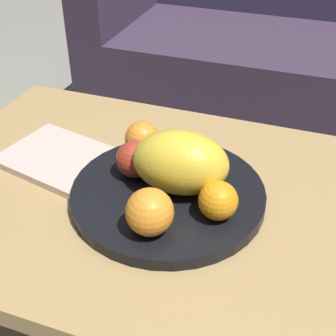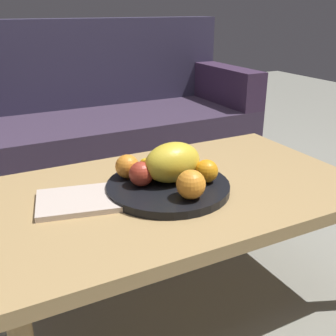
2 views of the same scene
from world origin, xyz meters
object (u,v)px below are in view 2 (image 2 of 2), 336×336
(coffee_table, at_px, (179,199))
(fruit_bowl, at_px, (168,187))
(orange_left, at_px, (191,184))
(apple_front, at_px, (141,174))
(orange_front, at_px, (127,166))
(magazine, at_px, (81,200))
(melon_large_front, at_px, (172,162))
(orange_right, at_px, (207,171))
(banana_bunch, at_px, (159,168))
(couch, at_px, (102,129))

(coffee_table, relative_size, fruit_bowl, 3.05)
(coffee_table, bearing_deg, orange_left, -104.39)
(fruit_bowl, relative_size, apple_front, 5.05)
(orange_front, bearing_deg, magazine, -161.12)
(fruit_bowl, distance_m, magazine, 0.26)
(orange_front, bearing_deg, melon_large_front, -36.48)
(orange_front, height_order, orange_right, orange_front)
(coffee_table, bearing_deg, banana_bunch, 129.65)
(melon_large_front, relative_size, orange_right, 2.57)
(coffee_table, distance_m, magazine, 0.31)
(orange_left, xyz_separation_m, banana_bunch, (-0.01, 0.18, -0.02))
(orange_right, height_order, apple_front, apple_front)
(couch, distance_m, orange_left, 1.32)
(melon_large_front, relative_size, orange_front, 2.45)
(coffee_table, xyz_separation_m, orange_front, (-0.14, 0.09, 0.11))
(apple_front, height_order, magazine, apple_front)
(orange_front, xyz_separation_m, orange_right, (0.20, -0.14, -0.00))
(orange_left, bearing_deg, orange_front, 115.17)
(coffee_table, distance_m, orange_left, 0.17)
(couch, bearing_deg, apple_front, -102.64)
(melon_large_front, bearing_deg, orange_right, -33.71)
(couch, distance_m, orange_right, 1.24)
(orange_left, distance_m, banana_bunch, 0.18)
(banana_bunch, bearing_deg, coffee_table, -50.35)
(coffee_table, xyz_separation_m, orange_left, (-0.03, -0.13, 0.11))
(fruit_bowl, bearing_deg, magazine, 170.90)
(banana_bunch, bearing_deg, melon_large_front, -66.38)
(melon_large_front, distance_m, banana_bunch, 0.06)
(orange_front, xyz_separation_m, orange_left, (0.10, -0.22, 0.00))
(fruit_bowl, height_order, apple_front, apple_front)
(orange_left, bearing_deg, couch, 82.51)
(coffee_table, xyz_separation_m, melon_large_front, (-0.02, 0.00, 0.13))
(apple_front, bearing_deg, coffee_table, -6.05)
(fruit_bowl, bearing_deg, orange_left, -85.25)
(coffee_table, distance_m, melon_large_front, 0.13)
(melon_large_front, relative_size, orange_left, 2.19)
(magazine, bearing_deg, banana_bunch, 16.82)
(fruit_bowl, height_order, orange_left, orange_left)
(coffee_table, xyz_separation_m, magazine, (-0.30, 0.03, 0.05))
(coffee_table, height_order, melon_large_front, melon_large_front)
(orange_front, relative_size, magazine, 0.30)
(melon_large_front, xyz_separation_m, orange_front, (-0.11, 0.08, -0.02))
(orange_front, xyz_separation_m, banana_bunch, (0.09, -0.04, -0.01))
(apple_front, relative_size, magazine, 0.30)
(apple_front, bearing_deg, fruit_bowl, -16.49)
(couch, bearing_deg, melon_large_front, -97.81)
(orange_front, height_order, magazine, orange_front)
(coffee_table, relative_size, orange_left, 13.77)
(orange_front, bearing_deg, couch, 75.79)
(fruit_bowl, bearing_deg, banana_bunch, 89.65)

